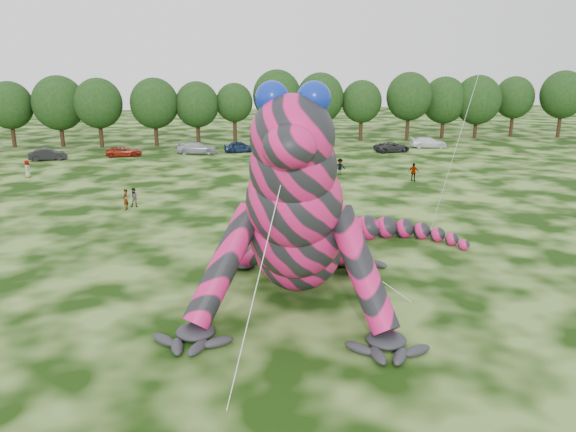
# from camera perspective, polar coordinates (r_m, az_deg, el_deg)

# --- Properties ---
(ground) EXTENTS (240.00, 240.00, 0.00)m
(ground) POSITION_cam_1_polar(r_m,az_deg,el_deg) (27.35, 0.41, -9.67)
(ground) COLOR #16330A
(ground) RESTS_ON ground
(inflatable_gecko) EXTENTS (23.09, 25.60, 10.90)m
(inflatable_gecko) POSITION_cam_1_polar(r_m,az_deg,el_deg) (29.32, 1.30, 3.31)
(inflatable_gecko) COLOR #D41964
(inflatable_gecko) RESTS_ON ground
(tree_4) EXTENTS (6.22, 5.60, 9.06)m
(tree_4) POSITION_cam_1_polar(r_m,az_deg,el_deg) (87.28, -26.34, 9.23)
(tree_4) COLOR black
(tree_4) RESTS_ON ground
(tree_5) EXTENTS (7.16, 6.44, 9.80)m
(tree_5) POSITION_cam_1_polar(r_m,az_deg,el_deg) (85.30, -22.19, 9.82)
(tree_5) COLOR black
(tree_5) RESTS_ON ground
(tree_6) EXTENTS (6.52, 5.86, 9.49)m
(tree_6) POSITION_cam_1_polar(r_m,az_deg,el_deg) (82.52, -18.63, 9.89)
(tree_6) COLOR black
(tree_6) RESTS_ON ground
(tree_7) EXTENTS (6.68, 6.01, 9.48)m
(tree_7) POSITION_cam_1_polar(r_m,az_deg,el_deg) (81.75, -13.37, 10.22)
(tree_7) COLOR black
(tree_7) RESTS_ON ground
(tree_8) EXTENTS (6.14, 5.53, 8.94)m
(tree_8) POSITION_cam_1_polar(r_m,az_deg,el_deg) (81.73, -9.19, 10.25)
(tree_8) COLOR black
(tree_8) RESTS_ON ground
(tree_9) EXTENTS (5.27, 4.74, 8.68)m
(tree_9) POSITION_cam_1_polar(r_m,az_deg,el_deg) (82.26, -5.45, 10.31)
(tree_9) COLOR black
(tree_9) RESTS_ON ground
(tree_10) EXTENTS (7.09, 6.38, 10.50)m
(tree_10) POSITION_cam_1_polar(r_m,az_deg,el_deg) (84.04, -1.13, 11.11)
(tree_10) COLOR black
(tree_10) RESTS_ON ground
(tree_11) EXTENTS (7.01, 6.31, 10.07)m
(tree_11) POSITION_cam_1_polar(r_m,az_deg,el_deg) (84.78, 3.27, 10.98)
(tree_11) COLOR black
(tree_11) RESTS_ON ground
(tree_12) EXTENTS (5.99, 5.39, 8.97)m
(tree_12) POSITION_cam_1_polar(r_m,az_deg,el_deg) (85.92, 7.46, 10.57)
(tree_12) COLOR black
(tree_12) RESTS_ON ground
(tree_13) EXTENTS (6.83, 6.15, 10.13)m
(tree_13) POSITION_cam_1_polar(r_m,az_deg,el_deg) (87.56, 12.15, 10.83)
(tree_13) COLOR black
(tree_13) RESTS_ON ground
(tree_14) EXTENTS (6.82, 6.14, 9.40)m
(tree_14) POSITION_cam_1_polar(r_m,az_deg,el_deg) (91.48, 15.55, 10.57)
(tree_14) COLOR black
(tree_14) RESTS_ON ground
(tree_15) EXTENTS (7.17, 6.45, 9.63)m
(tree_15) POSITION_cam_1_polar(r_m,az_deg,el_deg) (92.80, 18.66, 10.46)
(tree_15) COLOR black
(tree_15) RESTS_ON ground
(tree_16) EXTENTS (6.26, 5.63, 9.37)m
(tree_16) POSITION_cam_1_polar(r_m,az_deg,el_deg) (97.57, 21.92, 10.29)
(tree_16) COLOR black
(tree_16) RESTS_ON ground
(tree_17) EXTENTS (6.98, 6.28, 10.30)m
(tree_17) POSITION_cam_1_polar(r_m,az_deg,el_deg) (98.76, 26.05, 10.17)
(tree_17) COLOR black
(tree_17) RESTS_ON ground
(car_1) EXTENTS (4.59, 2.25, 1.45)m
(car_1) POSITION_cam_1_polar(r_m,az_deg,el_deg) (74.20, -23.20, 5.77)
(car_1) COLOR black
(car_1) RESTS_ON ground
(car_2) EXTENTS (4.60, 2.35, 1.24)m
(car_2) POSITION_cam_1_polar(r_m,az_deg,el_deg) (74.12, -16.32, 6.31)
(car_2) COLOR maroon
(car_2) RESTS_ON ground
(car_3) EXTENTS (5.38, 2.67, 1.50)m
(car_3) POSITION_cam_1_polar(r_m,az_deg,el_deg) (74.30, -9.25, 6.85)
(car_3) COLOR #9FA2A8
(car_3) RESTS_ON ground
(car_4) EXTENTS (4.43, 2.20, 1.45)m
(car_4) POSITION_cam_1_polar(r_m,az_deg,el_deg) (74.78, -4.88, 7.03)
(car_4) COLOR #132343
(car_4) RESTS_ON ground
(car_5) EXTENTS (4.73, 2.34, 1.49)m
(car_5) POSITION_cam_1_polar(r_m,az_deg,el_deg) (73.33, 0.75, 6.93)
(car_5) COLOR silver
(car_5) RESTS_ON ground
(car_6) EXTENTS (5.05, 2.89, 1.33)m
(car_6) POSITION_cam_1_polar(r_m,az_deg,el_deg) (75.94, 10.54, 6.91)
(car_6) COLOR #2A2B2D
(car_6) RESTS_ON ground
(car_7) EXTENTS (5.26, 2.78, 1.45)m
(car_7) POSITION_cam_1_polar(r_m,az_deg,el_deg) (80.97, 14.08, 7.27)
(car_7) COLOR white
(car_7) RESTS_ON ground
(spectator_2) EXTENTS (1.26, 0.94, 1.73)m
(spectator_2) POSITION_cam_1_polar(r_m,az_deg,el_deg) (59.64, 5.30, 5.01)
(spectator_2) COLOR gray
(spectator_2) RESTS_ON ground
(spectator_0) EXTENTS (0.48, 0.67, 1.71)m
(spectator_0) POSITION_cam_1_polar(r_m,az_deg,el_deg) (47.07, -16.18, 1.62)
(spectator_0) COLOR gray
(spectator_0) RESTS_ON ground
(spectator_3) EXTENTS (1.13, 0.98, 1.82)m
(spectator_3) POSITION_cam_1_polar(r_m,az_deg,el_deg) (57.57, 12.64, 4.36)
(spectator_3) COLOR gray
(spectator_3) RESTS_ON ground
(spectator_4) EXTENTS (0.99, 1.05, 1.81)m
(spectator_4) POSITION_cam_1_polar(r_m,az_deg,el_deg) (63.91, -24.96, 4.36)
(spectator_4) COLOR gray
(spectator_4) RESTS_ON ground
(spectator_1) EXTENTS (0.80, 0.63, 1.60)m
(spectator_1) POSITION_cam_1_polar(r_m,az_deg,el_deg) (47.77, -15.33, 1.81)
(spectator_1) COLOR gray
(spectator_1) RESTS_ON ground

